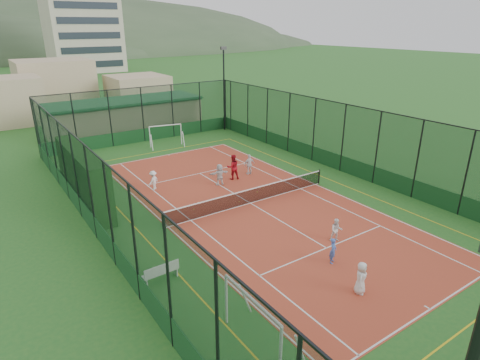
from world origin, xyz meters
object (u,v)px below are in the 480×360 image
Objects in this scene: clubhouse at (125,115)px; child_far_right at (249,164)px; floodlight_ne at (224,89)px; child_near_left at (361,278)px; futsal_goal_far at (166,136)px; apartment_tower at (79,1)px; child_far_left at (153,180)px; child_near_mid at (333,251)px; coach at (233,167)px; white_bench at (160,272)px; child_near_right at (336,230)px; futsal_goal_near at (251,324)px; child_far_back at (220,174)px.

clubhouse reaches higher than child_far_right.
floodlight_ne reaches higher than child_near_left.
floodlight_ne is 8.52m from futsal_goal_far.
apartment_tower is 22.99× the size of child_far_left.
child_near_mid is 11.70m from coach.
child_near_left is 2.32m from child_near_mid.
floodlight_ne reaches higher than white_bench.
floodlight_ne is 6.76× the size of child_near_right.
futsal_goal_near reaches higher than child_near_mid.
futsal_goal_far is at bearing -163.93° from floodlight_ne.
white_bench is at bearing 43.98° from child_far_right.
coach is (-1.53, -0.15, 0.15)m from child_far_right.
clubhouse is 9.57× the size of white_bench.
clubhouse reaches higher than child_near_left.
apartment_tower reaches higher than child_near_left.
white_bench is 1.08× the size of child_far_back.
child_far_left is 7.04m from child_far_right.
child_near_mid is at bearing 73.92° from child_far_left.
child_far_right is (2.93, -17.78, -0.82)m from clubhouse.
floodlight_ne is at bearing 108.27° from child_near_right.
futsal_goal_near is 2.15× the size of child_far_back.
floodlight_ne is 28.30m from child_near_left.
futsal_goal_far reaches higher than child_near_left.
child_far_left is (-5.02, -9.01, -0.28)m from futsal_goal_far.
floodlight_ne is 24.27m from child_near_right.
child_far_left reaches higher than white_bench.
futsal_goal_far is at bearing -73.01° from coach.
clubhouse is at bearing 56.62° from child_near_mid.
floodlight_ne is 15.86m from child_far_back.
child_near_mid is at bearing 38.34° from child_near_left.
coach is (-7.20, -12.53, -3.21)m from floodlight_ne.
coach is (0.50, 10.21, 0.29)m from child_near_right.
futsal_goal_near is (-18.89, -91.59, -13.97)m from apartment_tower.
child_far_left is (-3.30, 12.83, 0.04)m from child_near_mid.
clubhouse is at bearing -101.31° from apartment_tower.
child_far_right is (3.64, 11.65, 0.13)m from child_near_mid.
futsal_goal_far is 1.95× the size of child_far_right.
white_bench is 0.54× the size of futsal_goal_far.
child_near_right is at bearing 82.52° from child_far_left.
child_near_right is at bearing 6.88° from child_near_mid.
floodlight_ne reaches higher than child_near_right.
futsal_goal_far is (1.00, -7.59, -0.63)m from clubhouse.
child_near_mid is at bearing 93.64° from child_far_back.
futsal_goal_far is 10.37m from child_far_right.
child_far_left is (-4.01, -16.60, -0.91)m from clubhouse.
coach reaches higher than child_near_mid.
apartment_tower is 79.90m from coach.
coach reaches higher than child_near_right.
child_near_mid reaches higher than white_bench.
futsal_goal_near is 8.52m from child_near_right.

